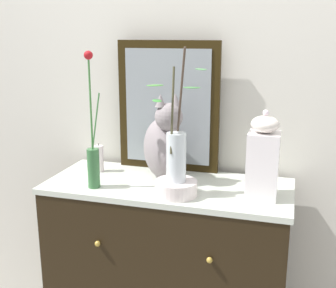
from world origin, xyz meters
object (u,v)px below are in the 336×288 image
mirror_leaning (168,107)px  jar_lidded_porcelain (263,159)px  vase_slim_green (93,156)px  vase_glass_clear (176,152)px  cat_sitting (164,144)px  candle_pillar (99,159)px  bowl_porcelain (176,188)px  sideboard (168,279)px

mirror_leaning → jar_lidded_porcelain: 0.55m
vase_slim_green → vase_glass_clear: 0.36m
vase_glass_clear → jar_lidded_porcelain: vase_glass_clear is taller
mirror_leaning → cat_sitting: mirror_leaning is taller
jar_lidded_porcelain → candle_pillar: (-0.77, 0.12, -0.10)m
vase_slim_green → bowl_porcelain: size_ratio=3.32×
mirror_leaning → candle_pillar: size_ratio=4.42×
mirror_leaning → cat_sitting: bearing=-81.8°
sideboard → jar_lidded_porcelain: (0.41, -0.05, 0.63)m
bowl_porcelain → candle_pillar: 0.48m
jar_lidded_porcelain → candle_pillar: bearing=171.0°
mirror_leaning → bowl_porcelain: bearing=-68.4°
cat_sitting → vase_glass_clear: bearing=-59.4°
mirror_leaning → vase_glass_clear: 0.37m
vase_glass_clear → candle_pillar: size_ratio=3.86×
mirror_leaning → jar_lidded_porcelain: size_ratio=1.71×
mirror_leaning → vase_slim_green: size_ratio=1.06×
cat_sitting → bowl_porcelain: bearing=-59.4°
cat_sitting → bowl_porcelain: cat_sitting is taller
sideboard → vase_glass_clear: vase_glass_clear is taller
candle_pillar → vase_glass_clear: bearing=-24.2°
bowl_porcelain → jar_lidded_porcelain: bearing=12.4°
candle_pillar → vase_slim_green: bearing=-70.6°
mirror_leaning → candle_pillar: (-0.30, -0.13, -0.24)m
vase_glass_clear → bowl_porcelain: bearing=-70.4°
mirror_leaning → cat_sitting: size_ratio=1.41×
cat_sitting → candle_pillar: cat_sitting is taller
vase_glass_clear → jar_lidded_porcelain: bearing=12.3°
cat_sitting → vase_glass_clear: vase_glass_clear is taller
bowl_porcelain → vase_glass_clear: bearing=109.6°
candle_pillar → jar_lidded_porcelain: bearing=-9.0°
vase_glass_clear → mirror_leaning: bearing=111.6°
jar_lidded_porcelain → sideboard: bearing=173.3°
sideboard → vase_slim_green: size_ratio=1.86×
sideboard → bowl_porcelain: bearing=-60.0°
vase_slim_green → sideboard: bearing=24.3°
mirror_leaning → candle_pillar: bearing=-156.5°
vase_glass_clear → jar_lidded_porcelain: size_ratio=1.49×
sideboard → cat_sitting: 0.63m
sideboard → candle_pillar: size_ratio=7.76×
sideboard → jar_lidded_porcelain: 0.75m
vase_glass_clear → cat_sitting: bearing=120.6°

